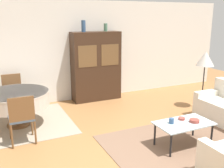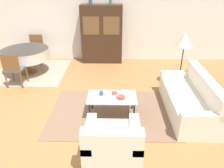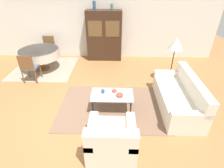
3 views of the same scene
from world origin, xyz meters
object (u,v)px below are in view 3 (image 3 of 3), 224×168
(dining_table, at_px, (39,53))
(bowl_small, at_px, (114,91))
(dining_chair_near, at_px, (29,66))
(coffee_table, at_px, (112,96))
(floor_lamp, at_px, (176,45))
(cup, at_px, (103,91))
(vase_short, at_px, (112,7))
(dining_chair_far, at_px, (49,47))
(vase_tall, at_px, (94,5))
(armchair, at_px, (112,140))
(bowl, at_px, (120,95))
(couch, at_px, (179,97))
(display_cabinet, at_px, (104,36))

(dining_table, xyz_separation_m, bowl_small, (2.66, -2.08, -0.14))
(dining_chair_near, relative_size, bowl_small, 7.57)
(coffee_table, height_order, dining_chair_near, dining_chair_near)
(floor_lamp, distance_m, bowl_small, 2.31)
(floor_lamp, xyz_separation_m, cup, (-2.02, -1.37, -0.73))
(dining_table, bearing_deg, floor_lamp, -9.91)
(dining_chair_near, distance_m, floor_lamp, 4.46)
(floor_lamp, bearing_deg, vase_short, 136.49)
(dining_chair_far, bearing_deg, cup, 128.16)
(dining_chair_near, height_order, dining_chair_far, same)
(dining_table, relative_size, floor_lamp, 0.94)
(dining_chair_far, height_order, cup, dining_chair_far)
(vase_tall, bearing_deg, armchair, -80.47)
(dining_table, xyz_separation_m, dining_chair_near, (0.00, -0.90, -0.07))
(bowl, bearing_deg, dining_chair_near, 153.95)
(couch, distance_m, floor_lamp, 1.60)
(couch, xyz_separation_m, bowl, (-1.50, -0.19, 0.17))
(armchair, xyz_separation_m, vase_tall, (-0.76, 4.51, 1.73))
(armchair, bearing_deg, bowl, 82.76)
(dining_table, height_order, bowl, dining_table)
(armchair, height_order, vase_tall, vase_tall)
(armchair, bearing_deg, vase_short, 91.64)
(cup, height_order, vase_tall, vase_tall)
(dining_chair_near, xyz_separation_m, bowl, (2.79, -1.37, -0.07))
(display_cabinet, height_order, bowl, display_cabinet)
(display_cabinet, distance_m, vase_tall, 1.14)
(bowl, bearing_deg, cup, 162.43)
(armchair, xyz_separation_m, coffee_table, (-0.03, 1.27, 0.10))
(coffee_table, bearing_deg, dining_chair_far, 130.04)
(floor_lamp, relative_size, bowl_small, 11.87)
(vase_short, bearing_deg, bowl, -85.09)
(couch, xyz_separation_m, vase_short, (-1.78, 3.10, 1.68))
(armchair, bearing_deg, coffee_table, 91.34)
(display_cabinet, distance_m, dining_table, 2.47)
(coffee_table, bearing_deg, vase_short, 91.75)
(coffee_table, relative_size, vase_short, 4.84)
(couch, bearing_deg, dining_chair_far, 55.32)
(bowl, relative_size, vase_short, 0.83)
(cup, bearing_deg, display_cabinet, 93.04)
(floor_lamp, bearing_deg, armchair, -123.11)
(couch, relative_size, coffee_table, 1.93)
(armchair, relative_size, vase_tall, 3.00)
(couch, height_order, vase_tall, vase_tall)
(dining_table, bearing_deg, display_cabinet, 24.89)
(dining_table, relative_size, dining_chair_far, 1.48)
(bowl, relative_size, bowl_small, 1.43)
(vase_short, bearing_deg, vase_tall, 180.00)
(cup, bearing_deg, couch, 1.95)
(coffee_table, bearing_deg, display_cabinet, 96.92)
(dining_chair_near, distance_m, bowl_small, 2.91)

